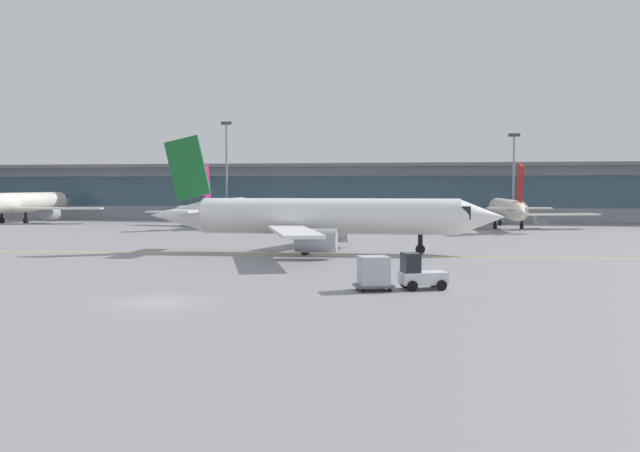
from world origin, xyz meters
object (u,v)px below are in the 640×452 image
gate_airplane_0 (19,203)px  gate_airplane_1 (226,208)px  taxiing_regional_jet (325,217)px  gate_airplane_2 (507,209)px  cargo_dolly_lead (374,272)px  apron_light_mast_1 (227,167)px  apron_light_mast_2 (514,174)px  baggage_tug (419,274)px

gate_airplane_0 → gate_airplane_1: 35.00m
gate_airplane_0 → taxiing_regional_jet: (56.96, -42.62, 0.01)m
gate_airplane_2 → cargo_dolly_lead: 64.15m
cargo_dolly_lead → apron_light_mast_1: size_ratio=0.15×
taxiing_regional_jet → apron_light_mast_1: apron_light_mast_1 is taller
taxiing_regional_jet → apron_light_mast_2: size_ratio=2.25×
apron_light_mast_2 → cargo_dolly_lead: bearing=-99.9°
baggage_tug → apron_light_mast_2: bearing=61.5°
cargo_dolly_lead → apron_light_mast_2: apron_light_mast_2 is taller
gate_airplane_1 → gate_airplane_2: (40.33, 0.10, 0.02)m
gate_airplane_0 → apron_light_mast_2: bearing=-80.2°
gate_airplane_0 → baggage_tug: (66.22, -63.92, -2.22)m
gate_airplane_1 → taxiing_regional_jet: taxiing_regional_jet is taller
gate_airplane_1 → apron_light_mast_1: 14.71m
gate_airplane_0 → cargo_dolly_lead: size_ratio=12.40×
gate_airplane_1 → taxiing_regional_jet: size_ratio=0.83×
apron_light_mast_1 → apron_light_mast_2: 46.13m
gate_airplane_2 → gate_airplane_0: bearing=84.2°
cargo_dolly_lead → apron_light_mast_2: 77.93m
apron_light_mast_1 → apron_light_mast_2: apron_light_mast_1 is taller
gate_airplane_0 → gate_airplane_2: gate_airplane_0 is taller
gate_airplane_2 → apron_light_mast_1: size_ratio=1.61×
gate_airplane_0 → taxiing_regional_jet: taxiing_regional_jet is taller
gate_airplane_1 → cargo_dolly_lead: size_ratio=10.40×
baggage_tug → gate_airplane_2: bearing=61.4°
gate_airplane_1 → taxiing_regional_jet: 46.32m
baggage_tug → cargo_dolly_lead: baggage_tug is taller
gate_airplane_1 → apron_light_mast_2: 44.54m
gate_airplane_1 → gate_airplane_0: bearing=84.1°
gate_airplane_0 → baggage_tug: 92.06m
taxiing_regional_jet → baggage_tug: (9.25, -21.30, -2.23)m
gate_airplane_0 → baggage_tug: size_ratio=10.71×
baggage_tug → cargo_dolly_lead: 2.69m
gate_airplane_1 → apron_light_mast_1: bearing=14.5°
baggage_tug → taxiing_regional_jet: bearing=93.2°
gate_airplane_1 → cargo_dolly_lead: gate_airplane_1 is taller
gate_airplane_0 → apron_light_mast_1: size_ratio=1.91×
taxiing_regional_jet → cargo_dolly_lead: 23.32m
cargo_dolly_lead → apron_light_mast_1: bearing=93.0°
gate_airplane_2 → apron_light_mast_2: (1.82, 13.40, 5.04)m
gate_airplane_2 → apron_light_mast_1: apron_light_mast_1 is taller
taxiing_regional_jet → apron_light_mast_2: apron_light_mast_2 is taller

